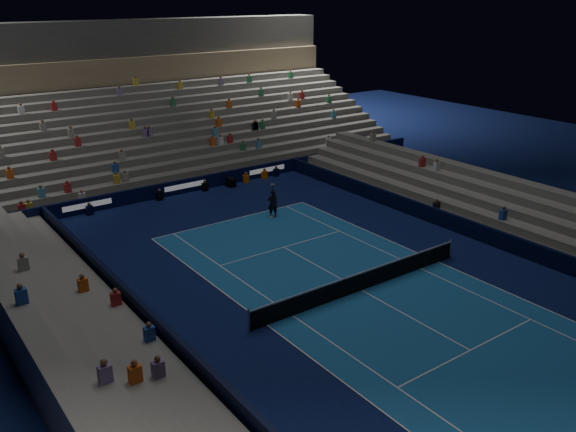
{
  "coord_description": "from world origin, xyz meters",
  "views": [
    {
      "loc": [
        -18.06,
        -18.83,
        13.47
      ],
      "look_at": [
        0.0,
        6.0,
        2.0
      ],
      "focal_mm": 37.61,
      "sensor_mm": 36.0,
      "label": 1
    }
  ],
  "objects": [
    {
      "name": "sponsor_barrier_far",
      "position": [
        0.0,
        18.5,
        0.5
      ],
      "size": [
        44.0,
        0.25,
        1.0
      ],
      "primitive_type": "cube",
      "color": "black",
      "rests_on": "ground"
    },
    {
      "name": "sponsor_barrier_east",
      "position": [
        9.7,
        0.0,
        0.5
      ],
      "size": [
        0.25,
        37.0,
        1.0
      ],
      "primitive_type": "cube",
      "color": "black",
      "rests_on": "ground"
    },
    {
      "name": "grandstand_main",
      "position": [
        0.0,
        27.9,
        3.38
      ],
      "size": [
        44.0,
        15.2,
        11.2
      ],
      "color": "#60605C",
      "rests_on": "ground"
    },
    {
      "name": "tennis_player",
      "position": [
        2.28,
        10.77,
        0.9
      ],
      "size": [
        0.75,
        0.59,
        1.8
      ],
      "primitive_type": "imported",
      "rotation": [
        0.0,
        0.0,
        2.87
      ],
      "color": "black",
      "rests_on": "ground"
    },
    {
      "name": "sponsor_barrier_west",
      "position": [
        -9.7,
        0.0,
        0.5
      ],
      "size": [
        0.25,
        37.0,
        1.0
      ],
      "primitive_type": "cube",
      "color": "black",
      "rests_on": "ground"
    },
    {
      "name": "tennis_net",
      "position": [
        0.0,
        0.0,
        0.5
      ],
      "size": [
        12.9,
        0.1,
        1.1
      ],
      "color": "#B2B2B7",
      "rests_on": "ground"
    },
    {
      "name": "court_surface",
      "position": [
        0.0,
        0.0,
        0.01
      ],
      "size": [
        10.97,
        23.77,
        0.01
      ],
      "primitive_type": "cube",
      "color": "#1C5A9B",
      "rests_on": "ground"
    },
    {
      "name": "broadcast_camera",
      "position": [
        3.39,
        17.77,
        0.35
      ],
      "size": [
        0.65,
        1.04,
        0.68
      ],
      "color": "black",
      "rests_on": "ground"
    },
    {
      "name": "grandstand_west",
      "position": [
        -13.17,
        0.0,
        0.92
      ],
      "size": [
        5.0,
        37.0,
        2.5
      ],
      "color": "slate",
      "rests_on": "ground"
    },
    {
      "name": "grandstand_east",
      "position": [
        13.17,
        0.0,
        0.92
      ],
      "size": [
        5.0,
        37.0,
        2.5
      ],
      "color": "slate",
      "rests_on": "ground"
    },
    {
      "name": "ground",
      "position": [
        0.0,
        0.0,
        0.0
      ],
      "size": [
        90.0,
        90.0,
        0.0
      ],
      "primitive_type": "plane",
      "color": "#0B1443",
      "rests_on": "ground"
    }
  ]
}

